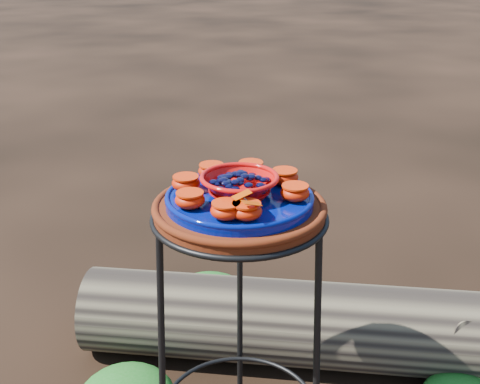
{
  "coord_description": "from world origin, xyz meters",
  "views": [
    {
      "loc": [
        0.01,
        -1.23,
        1.28
      ],
      "look_at": [
        0.0,
        0.0,
        0.76
      ],
      "focal_mm": 45.0,
      "sensor_mm": 36.0,
      "label": 1
    }
  ],
  "objects_px": {
    "red_bowl": "(239,186)",
    "cobalt_plate": "(239,200)",
    "plant_stand": "(239,344)",
    "driftwood_log": "(313,324)",
    "terracotta_saucer": "(239,211)"
  },
  "relations": [
    {
      "from": "red_bowl",
      "to": "cobalt_plate",
      "type": "bearing_deg",
      "value": 0.0
    },
    {
      "from": "cobalt_plate",
      "to": "red_bowl",
      "type": "height_order",
      "value": "red_bowl"
    },
    {
      "from": "terracotta_saucer",
      "to": "cobalt_plate",
      "type": "height_order",
      "value": "cobalt_plate"
    },
    {
      "from": "plant_stand",
      "to": "cobalt_plate",
      "type": "bearing_deg",
      "value": 0.0
    },
    {
      "from": "cobalt_plate",
      "to": "driftwood_log",
      "type": "relative_size",
      "value": 0.22
    },
    {
      "from": "cobalt_plate",
      "to": "red_bowl",
      "type": "bearing_deg",
      "value": 0.0
    },
    {
      "from": "red_bowl",
      "to": "driftwood_log",
      "type": "height_order",
      "value": "red_bowl"
    },
    {
      "from": "terracotta_saucer",
      "to": "red_bowl",
      "type": "relative_size",
      "value": 2.33
    },
    {
      "from": "cobalt_plate",
      "to": "plant_stand",
      "type": "bearing_deg",
      "value": 0.0
    },
    {
      "from": "cobalt_plate",
      "to": "red_bowl",
      "type": "distance_m",
      "value": 0.03
    },
    {
      "from": "plant_stand",
      "to": "driftwood_log",
      "type": "relative_size",
      "value": 0.47
    },
    {
      "from": "plant_stand",
      "to": "cobalt_plate",
      "type": "relative_size",
      "value": 2.12
    },
    {
      "from": "plant_stand",
      "to": "red_bowl",
      "type": "relative_size",
      "value": 4.24
    },
    {
      "from": "red_bowl",
      "to": "terracotta_saucer",
      "type": "bearing_deg",
      "value": 0.0
    },
    {
      "from": "terracotta_saucer",
      "to": "driftwood_log",
      "type": "relative_size",
      "value": 0.26
    }
  ]
}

